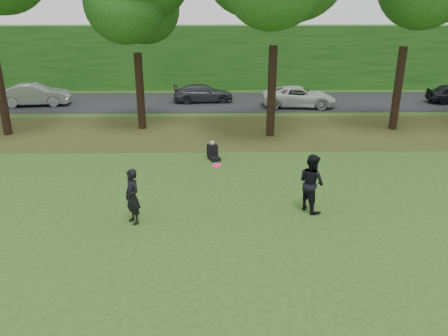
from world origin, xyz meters
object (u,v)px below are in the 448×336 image
Objects in this scene: frisbee at (217,166)px; seated_person at (213,152)px; player_right at (311,183)px; player_left at (132,197)px.

frisbee is 0.39× the size of seated_person.
seated_person is at bearing 1.96° from player_right.
seated_person is (2.46, 6.11, -0.58)m from player_left.
player_left is at bearing -132.35° from seated_person.
player_right reaches higher than seated_person.
player_right is 3.36m from frisbee.
player_left is 0.91× the size of player_right.
player_right is 6.26m from seated_person.
player_left is 5.52× the size of frisbee.
seated_person is (-0.16, 6.14, -1.60)m from frisbee.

